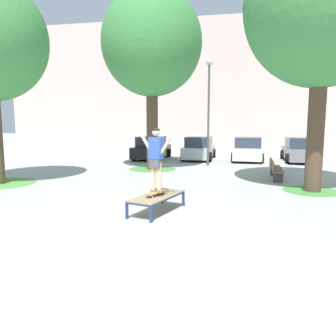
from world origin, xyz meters
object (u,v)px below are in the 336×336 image
car_silver (199,149)px  tree_near_right (323,5)px  skater (156,156)px  tree_mid_back (152,44)px  park_bench (275,168)px  light_post (209,96)px  skateboard (156,193)px  car_white (248,150)px  skate_box (157,197)px  car_black (152,148)px  car_grey (300,150)px

car_silver → tree_near_right: bearing=-62.0°
skater → tree_mid_back: size_ratio=0.19×
park_bench → light_post: (-3.19, 3.87, 3.38)m
skateboard → car_white: (2.89, 13.16, 0.15)m
skate_box → car_black: car_black is taller
tree_mid_back → park_bench: bearing=-17.7°
skater → skateboard: bearing=-112.8°
tree_mid_back → light_post: tree_mid_back is taller
skate_box → tree_mid_back: 10.24m
skateboard → park_bench: (3.77, 6.27, -0.09)m
skate_box → tree_mid_back: size_ratio=0.23×
park_bench → tree_near_right: bearing=-67.9°
car_silver → park_bench: size_ratio=1.76×
skate_box → tree_near_right: 8.42m
car_silver → light_post: light_post is taller
skater → car_silver: size_ratio=0.40×
car_grey → skate_box: bearing=-114.5°
car_grey → light_post: bearing=-150.6°
skate_box → car_black: 13.34m
tree_near_right → car_black: size_ratio=2.12×
car_black → tree_near_right: bearing=-48.3°
car_black → skate_box: bearing=-75.3°
skater → tree_mid_back: bearing=104.7°
skateboard → park_bench: park_bench is taller
skater → car_silver: (-0.24, 13.23, -0.84)m
skater → car_black: 13.39m
skate_box → car_white: size_ratio=0.48×
skate_box → car_grey: car_grey is taller
light_post → skate_box: bearing=-93.2°
car_black → light_post: light_post is taller
car_black → light_post: 5.77m
car_black → car_silver: bearing=5.5°
car_black → car_silver: 3.15m
skater → tree_mid_back: (-2.14, 8.15, 4.75)m
car_grey → car_silver: bearing=179.7°
skate_box → skateboard: (-0.01, -0.04, 0.12)m
skateboard → light_post: light_post is taller
skate_box → car_grey: 14.47m
park_bench → car_grey: bearing=72.0°
tree_mid_back → car_black: size_ratio=2.10×
skateboard → car_black: size_ratio=0.19×
skateboard → light_post: size_ratio=0.14×
skater → car_silver: bearing=91.1°
tree_near_right → tree_mid_back: 8.15m
skate_box → tree_near_right: tree_near_right is taller
tree_near_right → car_black: (-8.14, 9.12, -5.56)m
tree_near_right → car_black: 13.43m
skateboard → car_black: 13.37m
car_white → park_bench: 6.96m
park_bench → light_post: size_ratio=0.41×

